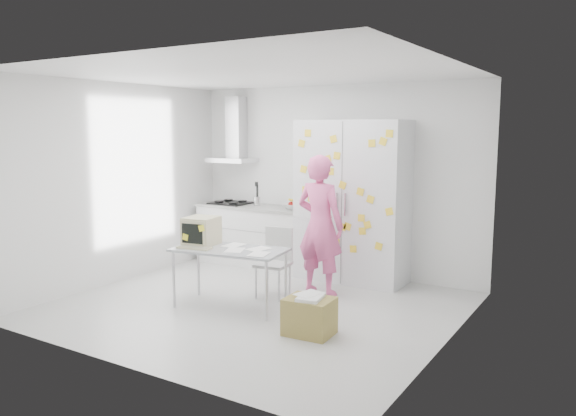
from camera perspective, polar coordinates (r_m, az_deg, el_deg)
The scene contains 10 objects.
floor at distance 6.75m, azimuth -3.32°, elevation -10.03°, with size 4.50×4.00×0.02m, color silver.
walls at distance 7.06m, azimuth -0.06°, elevation 2.09°, with size 4.52×4.01×2.70m.
ceiling at distance 6.45m, azimuth -3.52°, elevation 13.52°, with size 4.50×4.00×0.02m, color white.
counter_run at distance 8.65m, azimuth -3.40°, elevation -2.70°, with size 1.84×0.63×1.28m.
range_hood at distance 8.87m, azimuth -5.38°, elevation 7.21°, with size 0.70×0.48×1.01m.
tall_cabinet at distance 7.71m, azimuth 6.53°, elevation 0.67°, with size 1.50×0.68×2.20m.
person at distance 7.04m, azimuth 3.28°, elevation -1.76°, with size 0.65×0.42×1.77m, color #ED5C9B.
desk at distance 6.71m, azimuth -7.81°, elevation -3.15°, with size 1.39×0.84×1.04m.
chair at distance 7.04m, azimuth -1.30°, elevation -5.07°, with size 0.43×0.43×0.86m.
cardboard_box at distance 5.82m, azimuth 2.19°, elevation -10.87°, with size 0.50×0.41×0.42m.
Camera 1 is at (3.69, -5.25, 2.09)m, focal length 35.00 mm.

